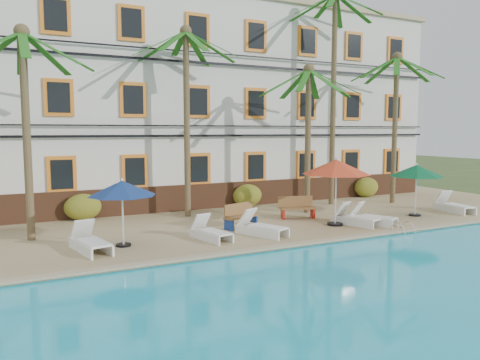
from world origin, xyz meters
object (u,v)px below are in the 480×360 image
palm_d (334,72)px  lounger_b (210,232)px  palm_a (25,101)px  umbrella_blue (122,189)px  lounger_a (90,242)px  lounger_e (371,217)px  palm_b (186,95)px  pool_ladder (403,232)px  lounger_f (453,205)px  palm_c (308,116)px  umbrella_red (336,167)px  umbrella_green (417,171)px  bench_left (240,215)px  lounger_d (355,218)px  palm_e (396,106)px  bench_right (297,207)px  lounger_c (261,227)px

palm_d → lounger_b: palm_d is taller
palm_a → umbrella_blue: palm_a is taller
lounger_a → lounger_e: size_ratio=1.05×
palm_b → pool_ladder: bearing=-47.7°
palm_d → lounger_f: palm_d is taller
palm_b → umbrella_blue: bearing=-132.5°
lounger_f → palm_c: bearing=154.6°
palm_a → umbrella_blue: (2.59, -2.23, -2.78)m
palm_c → umbrella_red: size_ratio=2.49×
umbrella_green → lounger_b: umbrella_green is taller
palm_d → palm_b: bearing=179.6°
palm_d → umbrella_green: size_ratio=4.57×
umbrella_green → bench_left: (-7.91, 1.20, -1.48)m
lounger_f → lounger_d: bearing=-177.0°
palm_e → umbrella_red: (-6.31, -3.35, -2.65)m
lounger_e → bench_left: bench_left is taller
palm_a → palm_d: palm_d is taller
palm_d → bench_left: 9.52m
lounger_a → palm_e: bearing=11.6°
palm_a → palm_b: bearing=15.8°
umbrella_green → bench_right: umbrella_green is taller
umbrella_blue → bench_left: size_ratio=1.39×
umbrella_red → lounger_f: 6.97m
lounger_b → lounger_d: 6.05m
palm_e → lounger_a: size_ratio=3.70×
palm_d → pool_ladder: bearing=-105.0°
palm_d → lounger_a: palm_d is taller
palm_c → bench_left: size_ratio=4.20×
umbrella_blue → lounger_f: (14.83, -0.38, -1.55)m
palm_c → lounger_a: 10.98m
umbrella_green → lounger_d: umbrella_green is taller
palm_a → lounger_b: 7.45m
palm_a → lounger_c: palm_a is taller
umbrella_green → lounger_e: umbrella_green is taller
umbrella_blue → umbrella_green: (12.53, -0.30, 0.10)m
palm_a → lounger_e: size_ratio=3.62×
umbrella_blue → palm_b: bearing=47.5°
palm_d → umbrella_red: bearing=-126.1°
bench_left → pool_ladder: 6.02m
lounger_e → palm_e: bearing=38.0°
palm_d → lounger_b: size_ratio=5.63×
palm_e → lounger_e: bearing=-142.0°
lounger_e → bench_right: 3.06m
palm_d → lounger_b: (-8.46, -4.36, -6.26)m
bench_left → lounger_d: bearing=-20.5°
palm_b → umbrella_red: 6.90m
palm_a → bench_left: palm_a is taller
palm_a → lounger_a: 5.20m
palm_c → palm_b: bearing=163.5°
palm_e → lounger_c: palm_e is taller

